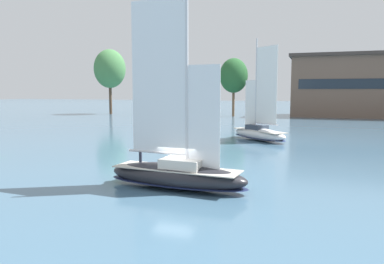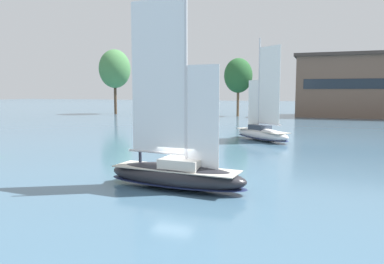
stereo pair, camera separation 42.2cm
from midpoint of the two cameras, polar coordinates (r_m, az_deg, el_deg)
The scene contains 7 objects.
ground_plane at distance 23.21m, azimuth -1.99°, elevation -8.53°, with size 400.00×400.00×0.00m, color #42667F.
waterfront_building at distance 93.71m, azimuth 26.08°, elevation 6.40°, with size 34.09×13.86×14.18m.
tree_shore_center at distance 87.92m, azimuth 7.20°, elevation 8.51°, with size 6.52×6.52×13.43m.
tree_shore_right at distance 98.01m, azimuth -11.57°, elevation 9.39°, with size 7.93×7.93×16.32m.
sailboat_main at distance 22.97m, azimuth -1.98°, elevation -6.11°, with size 9.27×3.27×12.50m.
sailboat_moored_near_marina at distance 45.70m, azimuth 10.86°, elevation -0.04°, with size 8.26×7.70×12.15m.
sailboat_moored_mid_channel at distance 82.17m, azimuth -1.66°, elevation 2.74°, with size 8.74×7.16×12.26m.
Camera 2 is at (8.50, -20.77, 5.94)m, focal length 35.00 mm.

